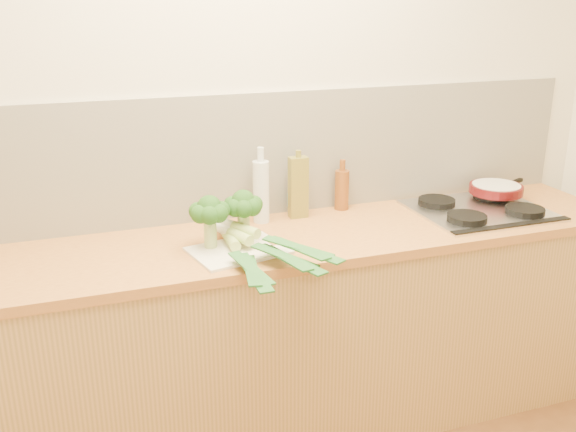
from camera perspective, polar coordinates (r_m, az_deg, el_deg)
name	(u,v)px	position (r m, az deg, el deg)	size (l,w,h in m)	color
room_shell	(243,157)	(2.77, -4.00, 5.28)	(3.50, 3.50, 3.50)	beige
counter	(265,337)	(2.78, -2.01, -10.68)	(3.20, 0.62, 0.90)	#B5894B
gas_hob	(480,209)	(3.02, 16.72, 0.63)	(0.58, 0.50, 0.04)	silver
chopping_board	(238,251)	(2.45, -4.44, -3.08)	(0.35, 0.26, 0.01)	beige
broccoli_left	(209,212)	(2.43, -7.00, 0.34)	(0.15, 0.16, 0.21)	#9AB066
broccoli_right	(243,206)	(2.50, -4.00, 0.90)	(0.15, 0.16, 0.20)	#9AB066
leek_front	(236,247)	(2.41, -4.66, -2.75)	(0.10, 0.68, 0.04)	white
leek_mid	(254,243)	(2.40, -3.07, -2.39)	(0.27, 0.60, 0.04)	white
leek_back	(261,235)	(2.42, -2.44, -1.71)	(0.34, 0.59, 0.04)	white
skillet	(496,189)	(3.19, 18.03, 2.34)	(0.35, 0.25, 0.04)	#4E0D0E
oil_tin	(298,187)	(2.79, 0.91, 2.60)	(0.08, 0.05, 0.30)	olive
glass_bottle	(261,191)	(2.73, -2.41, 2.26)	(0.07, 0.07, 0.33)	silver
amber_bottle	(342,189)	(2.91, 4.81, 2.42)	(0.06, 0.06, 0.23)	brown
water_bottle	(296,194)	(2.82, 0.71, 1.97)	(0.08, 0.08, 0.24)	silver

